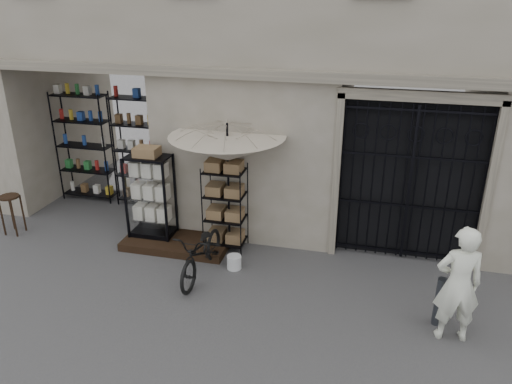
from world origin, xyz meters
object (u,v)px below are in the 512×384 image
(market_umbrella, at_px, (227,142))
(wooden_stool, at_px, (12,214))
(display_cabinet, at_px, (151,200))
(shopkeeper, at_px, (449,336))
(wire_rack, at_px, (225,209))
(bicycle, at_px, (203,274))
(white_bucket, at_px, (234,262))
(steel_bollard, at_px, (439,302))

(market_umbrella, xyz_separation_m, wooden_stool, (-4.38, -0.43, -1.68))
(display_cabinet, bearing_deg, shopkeeper, 0.43)
(market_umbrella, relative_size, wooden_stool, 3.62)
(wire_rack, bearing_deg, bicycle, -91.74)
(display_cabinet, relative_size, white_bucket, 6.74)
(display_cabinet, distance_m, wire_rack, 1.45)
(white_bucket, bearing_deg, wire_rack, 117.33)
(wire_rack, relative_size, white_bucket, 6.47)
(display_cabinet, xyz_separation_m, white_bucket, (1.81, -0.61, -0.74))
(shopkeeper, bearing_deg, market_umbrella, -34.15)
(display_cabinet, bearing_deg, white_bucket, -0.83)
(display_cabinet, bearing_deg, market_umbrella, 20.63)
(bicycle, xyz_separation_m, steel_bollard, (3.80, -0.45, 0.38))
(wire_rack, bearing_deg, market_umbrella, -3.11)
(wooden_stool, bearing_deg, steel_bollard, -7.42)
(display_cabinet, relative_size, wire_rack, 1.04)
(wire_rack, height_order, white_bucket, wire_rack)
(market_umbrella, height_order, shopkeeper, market_umbrella)
(wire_rack, height_order, bicycle, wire_rack)
(wooden_stool, height_order, shopkeeper, wooden_stool)
(wire_rack, bearing_deg, white_bucket, -58.36)
(wire_rack, height_order, market_umbrella, market_umbrella)
(display_cabinet, distance_m, white_bucket, 2.05)
(wire_rack, xyz_separation_m, wooden_stool, (-4.31, -0.44, -0.38))
(wire_rack, relative_size, bicycle, 0.97)
(display_cabinet, height_order, wooden_stool, display_cabinet)
(display_cabinet, height_order, bicycle, display_cabinet)
(wire_rack, bearing_deg, shopkeeper, -20.11)
(wire_rack, distance_m, steel_bollard, 4.00)
(wire_rack, distance_m, wooden_stool, 4.34)
(white_bucket, bearing_deg, wooden_stool, 176.83)
(wire_rack, xyz_separation_m, shopkeeper, (3.84, -1.75, -0.81))
(wooden_stool, distance_m, shopkeeper, 8.27)
(wire_rack, distance_m, shopkeeper, 4.30)
(bicycle, xyz_separation_m, shopkeeper, (3.95, -0.72, 0.00))
(display_cabinet, relative_size, market_umbrella, 0.59)
(steel_bollard, relative_size, shopkeeper, 0.44)
(steel_bollard, distance_m, shopkeeper, 0.49)
(display_cabinet, height_order, market_umbrella, market_umbrella)
(steel_bollard, bearing_deg, wire_rack, 158.18)
(display_cabinet, bearing_deg, bicycle, -17.25)
(white_bucket, height_order, wooden_stool, wooden_stool)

